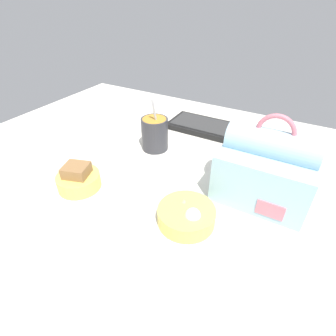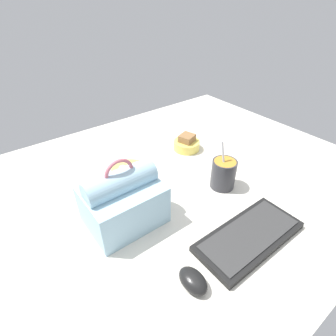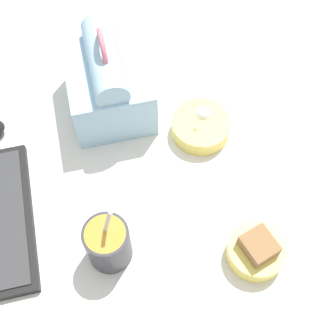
{
  "view_description": "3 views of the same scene",
  "coord_description": "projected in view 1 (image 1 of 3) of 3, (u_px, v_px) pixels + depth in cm",
  "views": [
    {
      "loc": [
        27.34,
        -47.04,
        43.77
      ],
      "look_at": [
        1.38,
        -1.3,
        7.0
      ],
      "focal_mm": 28.0,
      "sensor_mm": 36.0,
      "label": 1
    },
    {
      "loc": [
        45.36,
        56.1,
        57.8
      ],
      "look_at": [
        1.38,
        -1.3,
        7.0
      ],
      "focal_mm": 28.0,
      "sensor_mm": 36.0,
      "label": 2
    },
    {
      "loc": [
        -40.81,
        8.66,
        84.83
      ],
      "look_at": [
        1.38,
        -1.3,
        7.0
      ],
      "focal_mm": 50.0,
      "sensor_mm": 36.0,
      "label": 3
    }
  ],
  "objects": [
    {
      "name": "keyboard",
      "position": [
        212.0,
        128.0,
        0.91
      ],
      "size": [
        30.41,
        13.51,
        2.1
      ],
      "color": "black",
      "rests_on": "desk_surface"
    },
    {
      "name": "bento_bowl_snacks",
      "position": [
        186.0,
        215.0,
        0.55
      ],
      "size": [
        12.27,
        12.27,
        5.19
      ],
      "color": "#EFD65B",
      "rests_on": "desk_surface"
    },
    {
      "name": "lunch_bag",
      "position": [
        266.0,
        169.0,
        0.6
      ],
      "size": [
        20.39,
        16.68,
        20.84
      ],
      "color": "#9EC6DB",
      "rests_on": "desk_surface"
    },
    {
      "name": "desk_surface",
      "position": [
        166.0,
        183.0,
        0.69
      ],
      "size": [
        140.0,
        110.0,
        2.0
      ],
      "color": "silver",
      "rests_on": "ground"
    },
    {
      "name": "soup_cup",
      "position": [
        155.0,
        133.0,
        0.79
      ],
      "size": [
        8.0,
        8.0,
        16.56
      ],
      "color": "#333338",
      "rests_on": "desk_surface"
    },
    {
      "name": "bento_bowl_sandwich",
      "position": [
        79.0,
        179.0,
        0.65
      ],
      "size": [
        10.55,
        10.55,
        6.45
      ],
      "color": "#EFD65B",
      "rests_on": "desk_surface"
    },
    {
      "name": "computer_mouse",
      "position": [
        275.0,
        139.0,
        0.83
      ],
      "size": [
        5.08,
        7.73,
        3.61
      ],
      "color": "black",
      "rests_on": "desk_surface"
    }
  ]
}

